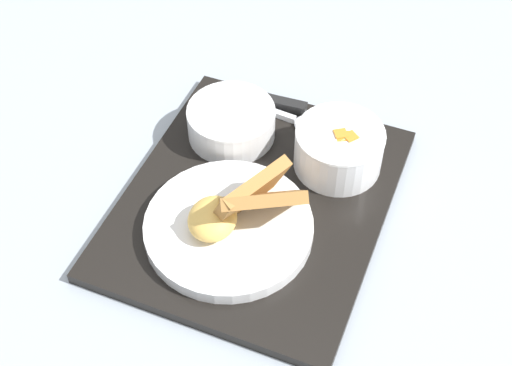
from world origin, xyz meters
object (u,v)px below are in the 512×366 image
(bowl_soup, at_px, (231,121))
(plate_main, at_px, (234,219))
(knife, at_px, (288,106))
(bowl_salad, at_px, (339,147))
(spoon, at_px, (293,119))

(bowl_soup, xyz_separation_m, plate_main, (0.16, 0.06, -0.00))
(knife, bearing_deg, bowl_salad, -40.92)
(plate_main, relative_size, spoon, 1.51)
(plate_main, bearing_deg, knife, -179.92)
(bowl_soup, distance_m, spoon, 0.09)
(knife, bearing_deg, plate_main, -90.08)
(bowl_salad, relative_size, bowl_soup, 0.97)
(bowl_soup, distance_m, plate_main, 0.17)
(knife, bearing_deg, spoon, -54.74)
(bowl_salad, distance_m, bowl_soup, 0.16)
(spoon, bearing_deg, plate_main, -85.90)
(bowl_salad, bearing_deg, knife, -130.76)
(bowl_salad, height_order, knife, bowl_salad)
(bowl_soup, relative_size, knife, 0.66)
(bowl_salad, height_order, plate_main, plate_main)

